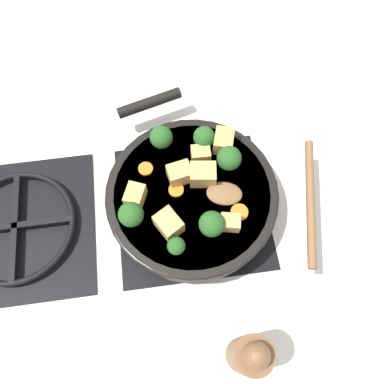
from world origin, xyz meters
The scene contains 22 objects.
ground_plane centered at (0.00, 0.00, 0.00)m, with size 2.40×2.40×0.00m, color white.
front_burner_grate centered at (0.00, 0.00, 0.01)m, with size 0.31×0.31×0.03m.
rear_burner_grate centered at (0.00, 0.36, 0.01)m, with size 0.31×0.31×0.03m.
skillet_pan centered at (0.00, 0.00, 0.06)m, with size 0.42×0.34×0.06m.
wooden_spoon centered at (-0.04, -0.15, 0.09)m, with size 0.25×0.23×0.02m.
tofu_cube_center_large centered at (0.00, 0.11, 0.10)m, with size 0.04×0.03×0.03m, color tan.
tofu_cube_near_handle centered at (0.02, -0.02, 0.10)m, with size 0.05×0.04×0.04m, color tan.
tofu_cube_east_chunk centered at (0.03, 0.02, 0.10)m, with size 0.04×0.04×0.04m, color tan.
tofu_cube_west_chunk centered at (-0.06, 0.05, 0.10)m, with size 0.05×0.04×0.04m, color tan.
tofu_cube_back_piece centered at (-0.08, -0.06, 0.10)m, with size 0.04×0.03×0.03m, color tan.
tofu_cube_front_piece centered at (0.07, -0.03, 0.10)m, with size 0.04×0.03×0.03m, color tan.
tofu_cube_mid_small centered at (0.09, -0.08, 0.10)m, with size 0.05×0.04×0.04m, color tan.
broccoli_floret_near_spoon centered at (-0.04, 0.12, 0.11)m, with size 0.05×0.05×0.05m.
broccoli_floret_center_top centered at (0.10, -0.04, 0.11)m, with size 0.04×0.04×0.05m.
broccoli_floret_east_rim centered at (-0.11, 0.04, 0.11)m, with size 0.03×0.03×0.04m.
broccoli_floret_west_rim centered at (0.05, -0.08, 0.11)m, with size 0.05×0.05×0.05m.
broccoli_floret_north_edge centered at (-0.08, -0.02, 0.11)m, with size 0.05×0.05×0.05m.
broccoli_floret_south_cluster centered at (0.11, 0.05, 0.11)m, with size 0.05×0.05×0.05m.
carrot_slice_orange_thin centered at (0.06, 0.08, 0.08)m, with size 0.03×0.03×0.01m, color orange.
carrot_slice_near_center centered at (0.01, 0.03, 0.08)m, with size 0.03×0.03×0.01m, color orange.
carrot_slice_edge_slice centered at (-0.05, -0.08, 0.08)m, with size 0.03×0.03×0.01m, color orange.
pepper_mill centered at (-0.30, -0.05, 0.08)m, with size 0.06×0.06×0.18m.
Camera 1 is at (-0.28, 0.04, 0.74)m, focal length 35.00 mm.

